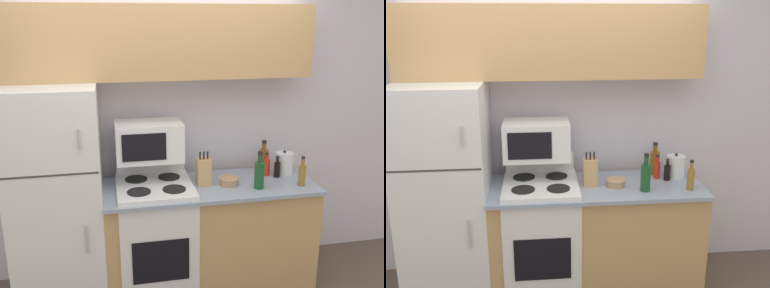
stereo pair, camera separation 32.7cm
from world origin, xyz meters
The scene contains 14 objects.
wall_back centered at (0.00, 0.72, 1.27)m, with size 8.00×0.05×2.55m.
lower_cabinets centered at (0.33, 0.30, 0.46)m, with size 1.69×0.65×0.91m.
refrigerator centered at (-0.84, 0.34, 0.87)m, with size 0.67×0.71×1.74m.
upper_cabinets centered at (0.00, 0.53, 2.02)m, with size 2.35×0.33×0.56m.
stove centered at (-0.11, 0.29, 0.49)m, with size 0.59×0.63×1.11m.
microwave centered at (-0.13, 0.42, 1.26)m, with size 0.52×0.34×0.30m.
knife_block centered at (0.28, 0.30, 1.02)m, with size 0.11×0.11×0.28m.
bowl centered at (0.48, 0.25, 0.95)m, with size 0.16×0.16×0.06m.
bottle_vinegar centered at (1.04, 0.13, 1.01)m, with size 0.06×0.06×0.24m.
bottle_hot_sauce centered at (0.85, 0.40, 0.99)m, with size 0.05×0.05×0.20m.
bottle_wine_green centered at (0.69, 0.14, 1.03)m, with size 0.08×0.08×0.30m.
bottle_soy_sauce centered at (0.92, 0.35, 0.98)m, with size 0.05×0.05×0.18m.
bottle_whiskey centered at (0.86, 0.49, 1.02)m, with size 0.08×0.08×0.28m.
kettle centered at (1.02, 0.42, 1.01)m, with size 0.15×0.15×0.21m.
Camera 2 is at (-0.12, -2.86, 2.18)m, focal length 40.00 mm.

